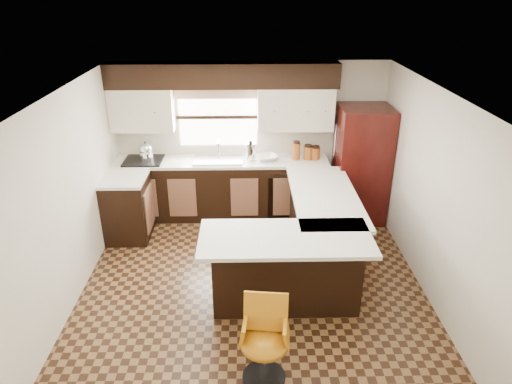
{
  "coord_description": "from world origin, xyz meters",
  "views": [
    {
      "loc": [
        -0.06,
        -4.71,
        3.47
      ],
      "look_at": [
        0.05,
        0.45,
        1.07
      ],
      "focal_mm": 32.0,
      "sensor_mm": 36.0,
      "label": 1
    }
  ],
  "objects_px": {
    "peninsula_return": "(286,270)",
    "bar_chair": "(264,344)",
    "peninsula_long": "(319,228)",
    "refrigerator": "(361,165)"
  },
  "relations": [
    {
      "from": "peninsula_return",
      "to": "bar_chair",
      "type": "height_order",
      "value": "peninsula_return"
    },
    {
      "from": "peninsula_long",
      "to": "bar_chair",
      "type": "relative_size",
      "value": 2.29
    },
    {
      "from": "peninsula_long",
      "to": "peninsula_return",
      "type": "bearing_deg",
      "value": -118.3
    },
    {
      "from": "peninsula_long",
      "to": "peninsula_return",
      "type": "relative_size",
      "value": 1.18
    },
    {
      "from": "refrigerator",
      "to": "bar_chair",
      "type": "distance_m",
      "value": 3.68
    },
    {
      "from": "peninsula_return",
      "to": "peninsula_long",
      "type": "bearing_deg",
      "value": 61.7
    },
    {
      "from": "peninsula_return",
      "to": "refrigerator",
      "type": "bearing_deg",
      "value": 58.24
    },
    {
      "from": "peninsula_long",
      "to": "refrigerator",
      "type": "bearing_deg",
      "value": 55.52
    },
    {
      "from": "peninsula_long",
      "to": "bar_chair",
      "type": "height_order",
      "value": "peninsula_long"
    },
    {
      "from": "peninsula_return",
      "to": "refrigerator",
      "type": "relative_size",
      "value": 0.92
    }
  ]
}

